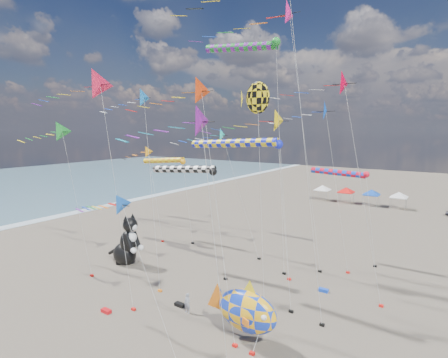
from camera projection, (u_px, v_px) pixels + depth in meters
delta_kite_0 at (258, 123)px, 35.41m from camera, size 12.58×2.56×17.42m
delta_kite_1 at (55, 134)px, 37.13m from camera, size 12.67×2.35×16.22m
delta_kite_2 at (216, 138)px, 42.57m from camera, size 12.22×1.72×15.45m
delta_kite_4 at (98, 88)px, 28.80m from camera, size 12.64×2.68×20.19m
delta_kite_5 at (145, 154)px, 47.59m from camera, size 7.44×1.71×13.10m
delta_kite_6 at (130, 100)px, 32.23m from camera, size 8.50×1.90×19.18m
delta_kite_7 at (343, 86)px, 29.79m from camera, size 11.38×2.28×20.29m
delta_kite_8 at (183, 127)px, 20.77m from camera, size 9.19×2.00×16.69m
delta_kite_9 at (188, 94)px, 24.33m from camera, size 10.51×2.14×19.06m
delta_kite_10 at (283, 18)px, 36.53m from camera, size 16.05×2.67×28.38m
delta_kite_11 at (118, 212)px, 24.41m from camera, size 9.96×1.68×10.72m
delta_kite_12 at (329, 113)px, 36.34m from camera, size 8.45×2.18×18.22m
windsock_0 at (236, 144)px, 30.29m from camera, size 10.48×0.76×14.39m
windsock_1 at (244, 48)px, 36.44m from camera, size 9.85×0.90×24.21m
windsock_2 at (186, 170)px, 36.82m from camera, size 9.50×0.81×11.42m
windsock_3 at (341, 173)px, 39.80m from camera, size 7.83×0.71×10.65m
windsock_4 at (166, 161)px, 47.87m from camera, size 8.67×0.74×11.35m
angelfish_kite at (255, 100)px, 29.09m from camera, size 3.74×3.02×19.12m
cat_inflatable at (126, 239)px, 39.48m from camera, size 4.39×2.25×5.87m
fish_inflatable at (246, 311)px, 24.79m from camera, size 6.20×2.19×4.78m
person_adult at (187, 303)px, 29.03m from camera, size 0.63×0.42×1.70m
child_green at (230, 317)px, 27.48m from camera, size 0.70×0.64×1.15m
child_blue at (219, 292)px, 31.77m from camera, size 0.66×0.44×1.04m
kite_bag_0 at (180, 305)px, 30.22m from camera, size 0.90×0.44×0.30m
kite_bag_1 at (106, 311)px, 29.17m from camera, size 0.90×0.44×0.30m
kite_bag_2 at (323, 290)px, 32.94m from camera, size 0.90×0.44×0.30m
tent_row at (359, 189)px, 71.37m from camera, size 19.20×4.20×3.80m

